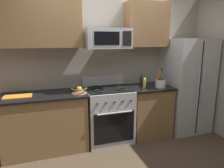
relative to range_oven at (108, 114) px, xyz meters
name	(u,v)px	position (x,y,z in m)	size (l,w,h in m)	color
ground_plane	(122,160)	(0.00, -0.67, -0.47)	(16.00, 16.00, 0.00)	#473828
wall_back	(102,64)	(0.00, 0.40, 0.83)	(8.00, 0.10, 2.60)	#9E998E
counter_left	(46,122)	(-1.03, 0.00, -0.02)	(1.28, 0.66, 0.91)	olive
range_oven	(108,114)	(0.00, 0.00, 0.00)	(0.76, 0.70, 1.09)	#B2B5BA
counter_right	(148,110)	(0.77, 0.00, -0.02)	(0.76, 0.66, 0.91)	olive
refrigerator	(186,85)	(1.56, -0.02, 0.40)	(0.78, 0.77, 1.75)	#B2B5BA
microwave	(107,38)	(0.00, 0.03, 1.28)	(0.73, 0.44, 0.32)	#B2B5BA
upper_cabinets_left	(38,22)	(-1.04, 0.18, 1.52)	(1.27, 0.34, 0.76)	olive
upper_cabinets_right	(146,25)	(0.77, 0.18, 1.52)	(0.75, 0.34, 0.76)	olive
utensil_crock	(160,83)	(0.92, -0.14, 0.52)	(0.17, 0.17, 0.35)	white
fruit_basket	(79,90)	(-0.50, -0.09, 0.49)	(0.25, 0.25, 0.11)	brown
cutting_board	(18,96)	(-1.39, -0.03, 0.45)	(0.39, 0.22, 0.02)	orange
bottle_soy	(141,80)	(0.68, 0.12, 0.53)	(0.07, 0.07, 0.21)	#382314
bottle_oil	(144,82)	(0.64, -0.07, 0.53)	(0.06, 0.06, 0.21)	gold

